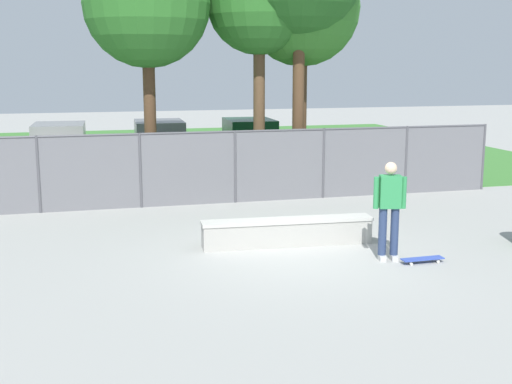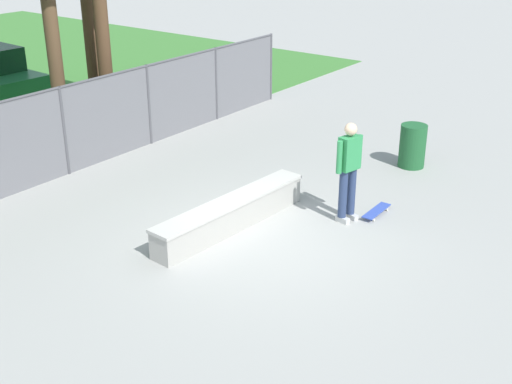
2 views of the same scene
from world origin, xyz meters
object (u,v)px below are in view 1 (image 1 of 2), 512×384
object	(u,v)px
skateboarder	(389,206)
tree_near_left	(147,5)
skateboard	(422,259)
car_green	(249,142)
concrete_ledge	(287,232)
tree_near_right	(259,3)
car_white	(60,148)
tree_far	(302,9)
car_silver	(159,144)

from	to	relation	value
skateboarder	tree_near_left	bearing A→B (deg)	117.17
skateboard	car_green	xyz separation A→B (m)	(-0.17, 12.19, 0.77)
concrete_ledge	tree_near_left	xyz separation A→B (m)	(-2.09, 5.50, 4.76)
skateboarder	tree_near_left	size ratio (longest dim) A/B	0.27
tree_near_right	car_white	world-z (taller)	tree_near_right
concrete_ledge	skateboarder	xyz separation A→B (m)	(1.48, -1.45, 0.74)
tree_far	car_green	size ratio (longest dim) A/B	1.57
car_silver	car_green	world-z (taller)	same
skateboarder	tree_near_left	world-z (taller)	tree_near_left
car_silver	skateboard	bearing A→B (deg)	-75.05
skateboarder	car_white	world-z (taller)	skateboarder
tree_near_right	skateboard	bearing A→B (deg)	-81.99
tree_near_left	tree_far	world-z (taller)	tree_far
skateboarder	skateboard	bearing A→B (deg)	-32.73
concrete_ledge	skateboard	distance (m)	2.70
tree_near_left	tree_far	xyz separation A→B (m)	(4.39, 0.58, 0.03)
concrete_ledge	tree_far	world-z (taller)	tree_far
car_white	car_silver	bearing A→B (deg)	4.91
skateboard	tree_near_right	size ratio (longest dim) A/B	0.12
skateboarder	car_silver	distance (m)	12.32
skateboarder	tree_far	size ratio (longest dim) A/B	0.27
concrete_ledge	tree_near_left	world-z (taller)	tree_near_left
tree_near_left	car_green	bearing A→B (deg)	51.32
skateboarder	tree_near_right	size ratio (longest dim) A/B	0.27
tree_far	car_silver	distance (m)	7.12
tree_near_left	tree_near_right	world-z (taller)	tree_near_left
car_green	tree_far	bearing A→B (deg)	-83.87
skateboard	car_silver	size ratio (longest dim) A/B	0.19
tree_far	car_silver	xyz separation A→B (m)	(-3.59, 4.47, -4.22)
tree_far	car_green	distance (m)	6.06
skateboard	car_silver	bearing A→B (deg)	104.95
skateboard	tree_far	size ratio (longest dim) A/B	0.12
skateboarder	car_green	bearing A→B (deg)	88.29
concrete_ledge	car_white	distance (m)	11.25
skateboard	car_white	size ratio (longest dim) A/B	0.19
tree_near_left	concrete_ledge	bearing A→B (deg)	-69.24
concrete_ledge	car_green	size ratio (longest dim) A/B	0.81
tree_near_left	car_silver	world-z (taller)	tree_near_left
tree_near_left	car_silver	bearing A→B (deg)	81.01
tree_near_left	car_silver	size ratio (longest dim) A/B	1.57
skateboarder	tree_near_right	bearing A→B (deg)	94.23
tree_near_left	car_green	distance (m)	7.55
tree_near_left	tree_far	size ratio (longest dim) A/B	1.00
tree_far	tree_near_right	bearing A→B (deg)	-165.07
tree_near_right	car_silver	xyz separation A→B (m)	(-2.24, 4.83, -4.32)
tree_far	car_silver	size ratio (longest dim) A/B	1.57
skateboard	concrete_ledge	bearing A→B (deg)	138.37
skateboarder	car_white	xyz separation A→B (m)	(-6.03, 11.72, -0.17)
tree_near_left	skateboard	bearing A→B (deg)	-60.67
skateboarder	car_white	size ratio (longest dim) A/B	0.43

